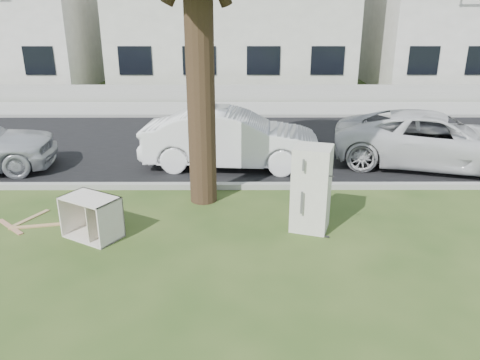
{
  "coord_description": "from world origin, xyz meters",
  "views": [
    {
      "loc": [
        0.33,
        -7.09,
        3.71
      ],
      "look_at": [
        0.34,
        0.6,
        0.88
      ],
      "focal_mm": 35.0,
      "sensor_mm": 36.0,
      "label": 1
    }
  ],
  "objects_px": {
    "car_center": "(231,139)",
    "car_right": "(434,140)",
    "cabinet": "(92,217)",
    "fridge": "(311,189)"
  },
  "relations": [
    {
      "from": "fridge",
      "to": "car_right",
      "type": "xyz_separation_m",
      "value": [
        3.55,
        3.55,
        -0.09
      ]
    },
    {
      "from": "cabinet",
      "to": "car_center",
      "type": "relative_size",
      "value": 0.22
    },
    {
      "from": "car_center",
      "to": "car_right",
      "type": "height_order",
      "value": "car_center"
    },
    {
      "from": "cabinet",
      "to": "car_right",
      "type": "distance_m",
      "value": 8.29
    },
    {
      "from": "cabinet",
      "to": "car_center",
      "type": "bearing_deg",
      "value": 89.16
    },
    {
      "from": "fridge",
      "to": "car_center",
      "type": "relative_size",
      "value": 0.35
    },
    {
      "from": "fridge",
      "to": "car_right",
      "type": "distance_m",
      "value": 5.02
    },
    {
      "from": "cabinet",
      "to": "fridge",
      "type": "bearing_deg",
      "value": 35.3
    },
    {
      "from": "fridge",
      "to": "car_center",
      "type": "distance_m",
      "value": 3.79
    },
    {
      "from": "fridge",
      "to": "cabinet",
      "type": "relative_size",
      "value": 1.62
    }
  ]
}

